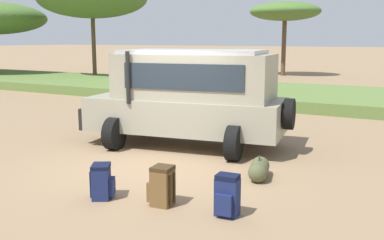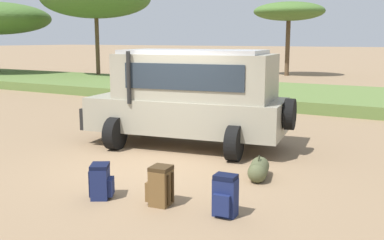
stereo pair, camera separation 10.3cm
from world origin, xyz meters
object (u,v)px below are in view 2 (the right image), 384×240
at_px(backpack_beside_front_wheel, 160,186).
at_px(acacia_tree_centre_back, 289,12).
at_px(duffel_bag_low_black_case, 259,169).
at_px(safari_vehicle, 190,96).
at_px(backpack_cluster_center, 101,181).
at_px(backpack_near_rear_wheel, 225,196).

xyz_separation_m(backpack_beside_front_wheel, acacia_tree_centre_back, (-6.56, 26.94, 4.35)).
xyz_separation_m(backpack_beside_front_wheel, duffel_bag_low_black_case, (0.89, 2.13, -0.14)).
height_order(safari_vehicle, acacia_tree_centre_back, acacia_tree_centre_back).
xyz_separation_m(safari_vehicle, backpack_cluster_center, (0.56, -4.06, -1.00)).
distance_m(safari_vehicle, duffel_bag_low_black_case, 3.23).
bearing_deg(backpack_beside_front_wheel, backpack_cluster_center, -167.89).
height_order(backpack_beside_front_wheel, duffel_bag_low_black_case, backpack_beside_front_wheel).
xyz_separation_m(backpack_near_rear_wheel, acacia_tree_centre_back, (-7.69, 26.86, 4.35)).
xyz_separation_m(backpack_near_rear_wheel, duffel_bag_low_black_case, (-0.24, 2.04, -0.13)).
height_order(safari_vehicle, backpack_beside_front_wheel, safari_vehicle).
distance_m(backpack_cluster_center, acacia_tree_centre_back, 28.07).
distance_m(backpack_cluster_center, duffel_bag_low_black_case, 3.07).
relative_size(safari_vehicle, backpack_near_rear_wheel, 8.30).
distance_m(safari_vehicle, backpack_near_rear_wheel, 4.75).
height_order(backpack_beside_front_wheel, backpack_cluster_center, backpack_beside_front_wheel).
relative_size(backpack_beside_front_wheel, acacia_tree_centre_back, 0.12).
height_order(safari_vehicle, backpack_cluster_center, safari_vehicle).
xyz_separation_m(safari_vehicle, backpack_beside_front_wheel, (1.63, -3.83, -0.97)).
bearing_deg(duffel_bag_low_black_case, acacia_tree_centre_back, 106.71).
distance_m(safari_vehicle, acacia_tree_centre_back, 23.87).
distance_m(safari_vehicle, backpack_cluster_center, 4.22).
bearing_deg(safari_vehicle, backpack_cluster_center, -82.17).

